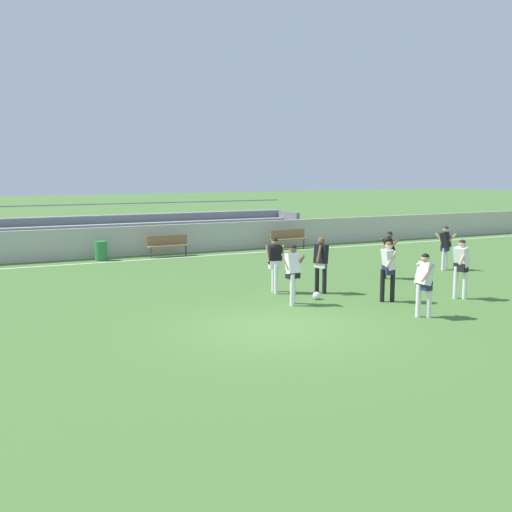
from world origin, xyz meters
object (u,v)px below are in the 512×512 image
player_white_on_ball (293,269)px  bench_near_bin (168,244)px  player_dark_pressing_high (445,244)px  player_dark_overlapping (275,260)px  player_white_challenging (388,266)px  soccer_ball (316,296)px  trash_bin (101,251)px  player_dark_wide_left (389,251)px  bleacher_stand (132,231)px  player_dark_dropping_back (321,260)px  bench_near_wall_gap (289,237)px  player_white_deep_cover (461,263)px  player_white_wide_right (425,280)px

player_white_on_ball → bench_near_bin: bearing=91.1°
player_dark_pressing_high → bench_near_bin: bearing=135.9°
bench_near_bin → player_dark_overlapping: size_ratio=1.08×
bench_near_bin → player_white_challenging: size_ratio=1.05×
bench_near_bin → player_dark_pressing_high: bearing=-44.1°
bench_near_bin → player_white_on_ball: 10.66m
soccer_ball → trash_bin: bearing=111.2°
soccer_ball → player_dark_wide_left: bearing=24.9°
player_dark_pressing_high → bleacher_stand: bearing=129.2°
bench_near_bin → player_dark_dropping_back: (1.74, -9.62, 0.47)m
trash_bin → player_white_challenging: (5.65, -11.48, 0.63)m
player_dark_overlapping → soccer_ball: player_dark_overlapping is taller
player_dark_pressing_high → player_dark_wide_left: bearing=-169.2°
player_white_challenging → player_dark_overlapping: bearing=132.0°
bench_near_wall_gap → player_white_on_ball: size_ratio=1.08×
player_white_challenging → player_dark_dropping_back: (-1.06, 1.84, -0.01)m
player_white_deep_cover → player_dark_wide_left: bearing=86.5°
trash_bin → player_white_challenging: player_white_challenging is taller
player_white_challenging → player_white_wide_right: bearing=-99.7°
player_dark_overlapping → player_white_on_ball: bearing=-100.9°
trash_bin → player_white_on_ball: bearing=-74.0°
player_dark_dropping_back → bleacher_stand: bearing=101.3°
trash_bin → player_white_deep_cover: 14.38m
player_dark_overlapping → player_dark_pressing_high: bearing=7.7°
bench_near_bin → bench_near_wall_gap: same height
player_white_wide_right → soccer_ball: size_ratio=7.41×
bench_near_bin → player_white_deep_cover: bearing=-67.7°
bench_near_wall_gap → player_white_deep_cover: size_ratio=1.04×
player_dark_dropping_back → player_white_challenging: bearing=-60.0°
player_dark_dropping_back → soccer_ball: bearing=-128.8°
player_dark_overlapping → player_white_deep_cover: (4.40, -3.11, 0.04)m
player_white_challenging → player_dark_pressing_high: player_white_challenging is taller
player_white_challenging → soccer_ball: player_white_challenging is taller
player_white_on_ball → soccer_ball: 1.33m
player_dark_dropping_back → player_white_deep_cover: size_ratio=0.99×
bleacher_stand → player_dark_overlapping: size_ratio=10.02×
player_white_challenging → soccer_ball: (-1.64, 1.12, -0.91)m
player_white_on_ball → soccer_ball: (0.95, 0.30, -0.88)m
bleacher_stand → player_dark_dropping_back: (2.53, -12.68, 0.16)m
bleacher_stand → player_white_on_ball: bleacher_stand is taller
bench_near_wall_gap → player_dark_dropping_back: size_ratio=1.06×
bleacher_stand → bench_near_bin: (0.79, -3.06, -0.31)m
player_dark_pressing_high → player_white_deep_cover: player_white_deep_cover is taller
player_white_on_ball → trash_bin: bearing=106.0°
trash_bin → bench_near_wall_gap: bearing=-0.1°
player_dark_dropping_back → player_dark_wide_left: player_dark_dropping_back is taller
player_white_challenging → player_dark_dropping_back: 2.13m
player_white_deep_cover → soccer_ball: size_ratio=7.84×
trash_bin → bleacher_stand: bearing=55.9°
trash_bin → player_white_deep_cover: size_ratio=0.46×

